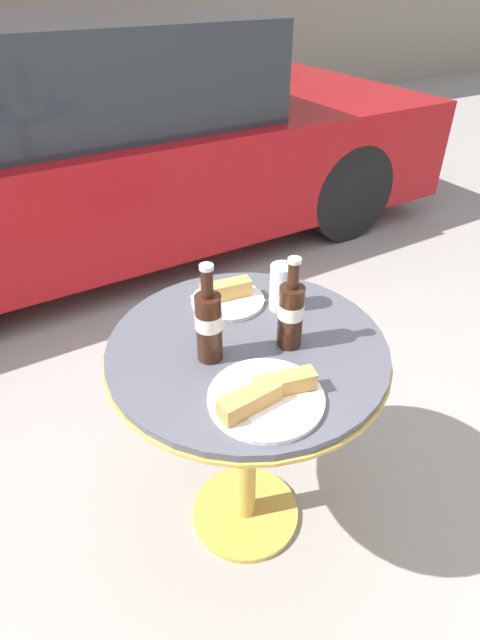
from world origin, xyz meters
The scene contains 8 objects.
ground_plane centered at (0.00, 0.00, 0.00)m, with size 30.00×30.00×0.00m, color gray.
bistro_table centered at (0.00, 0.00, 0.58)m, with size 0.72×0.72×0.72m.
cola_bottle_left centered at (-0.10, 0.00, 0.82)m, with size 0.06×0.06×0.25m.
cola_bottle_right centered at (0.09, -0.05, 0.82)m, with size 0.06×0.06×0.24m.
drinking_glass centered at (0.16, 0.09, 0.78)m, with size 0.06×0.06×0.13m.
lunch_plate_near centered at (0.05, 0.19, 0.74)m, with size 0.20×0.20×0.06m.
lunch_plate_far centered at (-0.07, -0.19, 0.74)m, with size 0.26×0.26×0.06m.
parked_car centered at (0.35, 2.24, 0.60)m, with size 3.99×1.74×1.28m.
Camera 1 is at (-0.51, -0.83, 1.50)m, focal length 28.00 mm.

